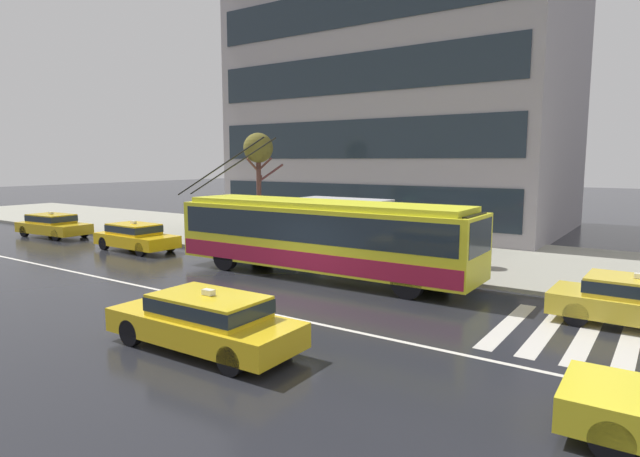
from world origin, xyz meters
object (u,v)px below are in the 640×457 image
(taxi_queued_behind_bus, at_px, (136,236))
(bus_shelter, at_px, (345,212))
(taxi_oncoming_near, at_px, (206,319))
(trolleybus, at_px, (321,235))
(pedestrian_approaching_curb, at_px, (463,227))
(street_tree_bare, at_px, (258,152))
(taxi_far_behind, at_px, (53,224))
(pedestrian_at_shelter, at_px, (394,221))
(pedestrian_walking_past, at_px, (325,216))

(taxi_queued_behind_bus, xyz_separation_m, bus_shelter, (9.28, 3.75, 1.31))
(taxi_queued_behind_bus, distance_m, taxi_oncoming_near, 14.40)
(trolleybus, distance_m, pedestrian_approaching_curb, 5.69)
(trolleybus, height_order, street_tree_bare, street_tree_bare)
(taxi_far_behind, relative_size, pedestrian_at_shelter, 2.28)
(trolleybus, xyz_separation_m, taxi_queued_behind_bus, (-10.38, -0.29, -0.83))
(trolleybus, distance_m, pedestrian_at_shelter, 3.94)
(bus_shelter, relative_size, pedestrian_at_shelter, 1.99)
(taxi_oncoming_near, height_order, pedestrian_at_shelter, pedestrian_at_shelter)
(pedestrian_at_shelter, xyz_separation_m, pedestrian_approaching_curb, (2.74, 0.45, -0.07))
(taxi_queued_behind_bus, xyz_separation_m, taxi_far_behind, (-7.57, 0.18, 0.00))
(pedestrian_approaching_curb, bearing_deg, taxi_queued_behind_bus, -162.21)
(pedestrian_approaching_curb, bearing_deg, pedestrian_at_shelter, -170.65)
(taxi_far_behind, xyz_separation_m, pedestrian_approaching_curb, (21.72, 4.36, 0.97))
(pedestrian_at_shelter, relative_size, street_tree_bare, 0.37)
(taxi_queued_behind_bus, bearing_deg, bus_shelter, 21.99)
(pedestrian_approaching_curb, height_order, pedestrian_walking_past, pedestrian_walking_past)
(taxi_queued_behind_bus, relative_size, taxi_far_behind, 0.95)
(taxi_oncoming_near, height_order, bus_shelter, bus_shelter)
(trolleybus, bearing_deg, pedestrian_approaching_curb, 48.35)
(taxi_oncoming_near, relative_size, pedestrian_approaching_curb, 2.42)
(taxi_far_behind, bearing_deg, street_tree_bare, 21.54)
(pedestrian_approaching_curb, distance_m, pedestrian_walking_past, 6.61)
(taxi_queued_behind_bus, xyz_separation_m, taxi_oncoming_near, (12.42, -7.29, 0.00))
(pedestrian_approaching_curb, bearing_deg, taxi_oncoming_near, -98.34)
(taxi_queued_behind_bus, height_order, pedestrian_at_shelter, pedestrian_at_shelter)
(taxi_oncoming_near, bearing_deg, bus_shelter, 105.90)
(bus_shelter, relative_size, pedestrian_walking_past, 2.04)
(taxi_far_behind, relative_size, pedestrian_approaching_curb, 2.36)
(taxi_oncoming_near, xyz_separation_m, pedestrian_approaching_curb, (1.73, 11.83, 0.97))
(trolleybus, xyz_separation_m, pedestrian_approaching_curb, (3.78, 4.25, 0.14))
(taxi_queued_behind_bus, distance_m, pedestrian_walking_past, 8.99)
(pedestrian_at_shelter, relative_size, pedestrian_walking_past, 1.02)
(taxi_queued_behind_bus, distance_m, pedestrian_at_shelter, 12.17)
(taxi_far_behind, bearing_deg, trolleybus, 0.36)
(pedestrian_at_shelter, height_order, pedestrian_approaching_curb, pedestrian_at_shelter)
(pedestrian_at_shelter, xyz_separation_m, street_tree_bare, (-7.74, 0.53, 2.89))
(trolleybus, relative_size, taxi_far_behind, 2.81)
(trolleybus, bearing_deg, taxi_queued_behind_bus, -178.38)
(taxi_queued_behind_bus, height_order, pedestrian_walking_past, pedestrian_walking_past)
(taxi_queued_behind_bus, distance_m, street_tree_bare, 7.10)
(taxi_queued_behind_bus, xyz_separation_m, pedestrian_walking_past, (7.55, 4.77, 0.98))
(taxi_oncoming_near, relative_size, pedestrian_walking_past, 2.39)
(bus_shelter, height_order, pedestrian_at_shelter, bus_shelter)
(bus_shelter, height_order, street_tree_bare, street_tree_bare)
(taxi_oncoming_near, xyz_separation_m, pedestrian_at_shelter, (-1.00, 11.38, 1.04))
(bus_shelter, bearing_deg, pedestrian_approaching_curb, 9.25)
(taxi_queued_behind_bus, bearing_deg, taxi_oncoming_near, -30.40)
(pedestrian_walking_past, relative_size, street_tree_bare, 0.36)
(taxi_far_behind, bearing_deg, taxi_oncoming_near, -20.49)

